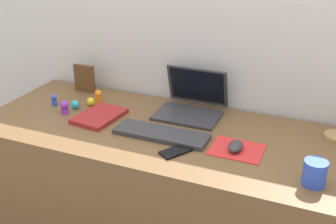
{
  "coord_description": "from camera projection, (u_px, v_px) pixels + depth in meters",
  "views": [
    {
      "loc": [
        0.67,
        -1.53,
        1.59
      ],
      "look_at": [
        0.02,
        0.0,
        0.83
      ],
      "focal_mm": 45.19,
      "sensor_mm": 36.0,
      "label": 1
    }
  ],
  "objects": [
    {
      "name": "laptop",
      "position": [
        192.0,
        102.0,
        2.02
      ],
      "size": [
        0.3,
        0.27,
        0.21
      ],
      "color": "#333338",
      "rests_on": "desk"
    },
    {
      "name": "mousepad",
      "position": [
        237.0,
        149.0,
        1.7
      ],
      "size": [
        0.21,
        0.17,
        0.0
      ],
      "primitive_type": "cube",
      "color": "red",
      "rests_on": "desk"
    },
    {
      "name": "mouse",
      "position": [
        236.0,
        146.0,
        1.69
      ],
      "size": [
        0.06,
        0.1,
        0.03
      ],
      "primitive_type": "ellipsoid",
      "color": "#333338",
      "rests_on": "mousepad"
    },
    {
      "name": "picture_frame",
      "position": [
        85.0,
        79.0,
        2.25
      ],
      "size": [
        0.12,
        0.02,
        0.15
      ],
      "primitive_type": "cube",
      "color": "brown",
      "rests_on": "desk"
    },
    {
      "name": "coffee_mug",
      "position": [
        315.0,
        173.0,
        1.46
      ],
      "size": [
        0.08,
        0.08,
        0.09
      ],
      "primitive_type": "cylinder",
      "color": "blue",
      "rests_on": "desk"
    },
    {
      "name": "toy_figurine_orange",
      "position": [
        98.0,
        96.0,
        2.14
      ],
      "size": [
        0.04,
        0.04,
        0.06
      ],
      "color": "orange",
      "rests_on": "desk"
    },
    {
      "name": "back_wall",
      "position": [
        193.0,
        104.0,
        2.2
      ],
      "size": [
        2.9,
        0.05,
        1.43
      ],
      "primitive_type": "cube",
      "color": "silver",
      "rests_on": "ground_plane"
    },
    {
      "name": "cell_phone",
      "position": [
        176.0,
        151.0,
        1.69
      ],
      "size": [
        0.12,
        0.14,
        0.01
      ],
      "primitive_type": "cube",
      "rotation": [
        0.0,
        0.0,
        -0.55
      ],
      "color": "black",
      "rests_on": "desk"
    },
    {
      "name": "toy_figurine_blue",
      "position": [
        54.0,
        100.0,
        2.1
      ],
      "size": [
        0.03,
        0.03,
        0.06
      ],
      "color": "blue",
      "rests_on": "desk"
    },
    {
      "name": "toy_figurine_purple",
      "position": [
        65.0,
        107.0,
        2.01
      ],
      "size": [
        0.04,
        0.04,
        0.07
      ],
      "color": "purple",
      "rests_on": "desk"
    },
    {
      "name": "desk",
      "position": [
        164.0,
        199.0,
        2.02
      ],
      "size": [
        1.7,
        0.68,
        0.74
      ],
      "primitive_type": "cube",
      "color": "brown",
      "rests_on": "ground_plane"
    },
    {
      "name": "keyboard",
      "position": [
        161.0,
        134.0,
        1.81
      ],
      "size": [
        0.41,
        0.13,
        0.02
      ],
      "primitive_type": "cube",
      "color": "#333338",
      "rests_on": "desk"
    },
    {
      "name": "toy_figurine_yellow",
      "position": [
        91.0,
        102.0,
        2.1
      ],
      "size": [
        0.04,
        0.04,
        0.04
      ],
      "primitive_type": "ellipsoid",
      "color": "yellow",
      "rests_on": "desk"
    },
    {
      "name": "toy_figurine_cyan",
      "position": [
        75.0,
        105.0,
        2.07
      ],
      "size": [
        0.04,
        0.04,
        0.04
      ],
      "primitive_type": "ellipsoid",
      "color": "#28B7CC",
      "rests_on": "desk"
    },
    {
      "name": "notebook_pad",
      "position": [
        99.0,
        116.0,
        1.98
      ],
      "size": [
        0.19,
        0.26,
        0.02
      ],
      "primitive_type": "cube",
      "rotation": [
        0.0,
        0.0,
        -0.1
      ],
      "color": "maroon",
      "rests_on": "desk"
    }
  ]
}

